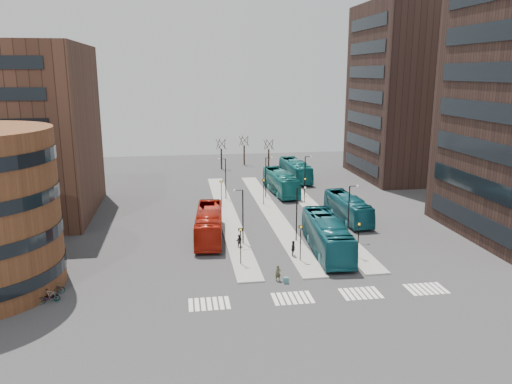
{
  "coord_description": "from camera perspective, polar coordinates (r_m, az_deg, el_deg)",
  "views": [
    {
      "loc": [
        -9.92,
        -33.74,
        18.53
      ],
      "look_at": [
        -1.4,
        21.6,
        5.0
      ],
      "focal_mm": 35.0,
      "sensor_mm": 36.0,
      "label": 1
    }
  ],
  "objects": [
    {
      "name": "island_mid",
      "position": [
        67.42,
        1.77,
        -2.31
      ],
      "size": [
        2.5,
        45.0,
        0.15
      ],
      "primitive_type": "cube",
      "color": "gray",
      "rests_on": "ground"
    },
    {
      "name": "teal_bus_b",
      "position": [
        77.96,
        2.83,
        1.12
      ],
      "size": [
        3.7,
        12.58,
        3.46
      ],
      "primitive_type": "imported",
      "rotation": [
        0.0,
        0.0,
        0.06
      ],
      "color": "#146766",
      "rests_on": "ground"
    },
    {
      "name": "teal_bus_a",
      "position": [
        53.05,
        8.09,
        -4.92
      ],
      "size": [
        3.93,
        13.21,
        3.63
      ],
      "primitive_type": "imported",
      "rotation": [
        0.0,
        0.0,
        -0.07
      ],
      "color": "#135461",
      "rests_on": "ground"
    },
    {
      "name": "sign_poles",
      "position": [
        60.1,
        2.63,
        -1.99
      ],
      "size": [
        12.45,
        22.12,
        3.65
      ],
      "color": "black",
      "rests_on": "ground"
    },
    {
      "name": "suitcase",
      "position": [
        45.62,
        3.44,
        -10.03
      ],
      "size": [
        0.45,
        0.37,
        0.55
      ],
      "primitive_type": "cube",
      "rotation": [
        0.0,
        0.0,
        0.05
      ],
      "color": "#1C1C9A",
      "rests_on": "ground"
    },
    {
      "name": "island_left",
      "position": [
        66.62,
        -3.32,
        -2.52
      ],
      "size": [
        2.5,
        45.0,
        0.15
      ],
      "primitive_type": "cube",
      "color": "gray",
      "rests_on": "ground"
    },
    {
      "name": "commuter_b",
      "position": [
        51.41,
        4.27,
        -6.53
      ],
      "size": [
        0.68,
        1.11,
        1.77
      ],
      "primitive_type": "imported",
      "rotation": [
        0.0,
        0.0,
        1.31
      ],
      "color": "black",
      "rests_on": "ground"
    },
    {
      "name": "traveller",
      "position": [
        45.86,
        2.53,
        -9.24
      ],
      "size": [
        0.59,
        0.43,
        1.49
      ],
      "primitive_type": "imported",
      "rotation": [
        0.0,
        0.0,
        0.13
      ],
      "color": "#454429",
      "rests_on": "ground"
    },
    {
      "name": "teal_bus_c",
      "position": [
        64.92,
        10.44,
        -1.8
      ],
      "size": [
        3.12,
        11.34,
        3.13
      ],
      "primitive_type": "imported",
      "rotation": [
        0.0,
        0.0,
        0.04
      ],
      "color": "#135360",
      "rests_on": "ground"
    },
    {
      "name": "commuter_c",
      "position": [
        56.32,
        7.01,
        -4.89
      ],
      "size": [
        0.68,
        1.07,
        1.57
      ],
      "primitive_type": "imported",
      "rotation": [
        0.0,
        0.0,
        4.61
      ],
      "color": "black",
      "rests_on": "ground"
    },
    {
      "name": "lamp_posts",
      "position": [
        64.76,
        2.67,
        0.22
      ],
      "size": [
        14.04,
        20.24,
        6.12
      ],
      "color": "black",
      "rests_on": "ground"
    },
    {
      "name": "tower_far",
      "position": [
        93.71,
        18.14,
        10.77
      ],
      "size": [
        20.12,
        20.0,
        30.0
      ],
      "color": "#31211B",
      "rests_on": "ground"
    },
    {
      "name": "bicycle_far",
      "position": [
        46.68,
        -22.1,
        -10.25
      ],
      "size": [
        1.83,
        0.91,
        0.92
      ],
      "primitive_type": "imported",
      "rotation": [
        0.0,
        0.0,
        1.75
      ],
      "color": "gray",
      "rests_on": "ground"
    },
    {
      "name": "ground",
      "position": [
        39.75,
        6.97,
        -14.31
      ],
      "size": [
        160.0,
        160.0,
        0.0
      ],
      "primitive_type": "plane",
      "color": "#2E2E30",
      "rests_on": "ground"
    },
    {
      "name": "commuter_a",
      "position": [
        54.02,
        -1.95,
        -5.63
      ],
      "size": [
        0.84,
        0.72,
        1.51
      ],
      "primitive_type": "imported",
      "rotation": [
        0.0,
        0.0,
        2.92
      ],
      "color": "black",
      "rests_on": "ground"
    },
    {
      "name": "island_right",
      "position": [
        68.74,
        6.7,
        -2.09
      ],
      "size": [
        2.5,
        45.0,
        0.15
      ],
      "primitive_type": "cube",
      "color": "gray",
      "rests_on": "ground"
    },
    {
      "name": "bicycle_near",
      "position": [
        45.16,
        -22.58,
        -11.11
      ],
      "size": [
        1.83,
        0.95,
        0.91
      ],
      "primitive_type": "imported",
      "rotation": [
        0.0,
        0.0,
        1.78
      ],
      "color": "gray",
      "rests_on": "ground"
    },
    {
      "name": "crosswalk_stripes",
      "position": [
        43.63,
        7.79,
        -11.67
      ],
      "size": [
        22.35,
        2.4,
        0.01
      ],
      "color": "silver",
      "rests_on": "ground"
    },
    {
      "name": "bicycle_mid",
      "position": [
        45.52,
        -22.46,
        -10.83
      ],
      "size": [
        1.76,
        0.99,
        1.02
      ],
      "primitive_type": "imported",
      "rotation": [
        0.0,
        0.0,
        1.25
      ],
      "color": "gray",
      "rests_on": "ground"
    },
    {
      "name": "teal_bus_d",
      "position": [
        87.72,
        4.51,
        2.5
      ],
      "size": [
        3.38,
        12.53,
        3.46
      ],
      "primitive_type": "imported",
      "rotation": [
        0.0,
        0.0,
        0.04
      ],
      "color": "#15696C",
      "rests_on": "ground"
    },
    {
      "name": "bare_trees",
      "position": [
        98.5,
        -1.3,
        4.35
      ],
      "size": [
        10.97,
        8.14,
        5.9
      ],
      "color": "black",
      "rests_on": "ground"
    },
    {
      "name": "red_bus",
      "position": [
        57.05,
        -5.39,
        -3.66
      ],
      "size": [
        3.9,
        12.26,
        3.36
      ],
      "primitive_type": "imported",
      "rotation": [
        0.0,
        0.0,
        -0.09
      ],
      "color": "#A51A0C",
      "rests_on": "ground"
    }
  ]
}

